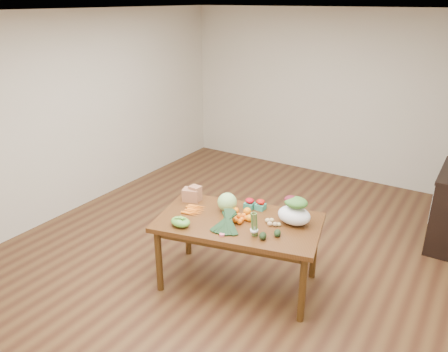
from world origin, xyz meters
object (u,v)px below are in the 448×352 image
Objects in this scene: dining_table at (238,252)px; cabbage at (227,202)px; salad_bag at (294,212)px; paper_bag at (191,194)px; kale_bunch at (225,223)px; asparagus_bundle at (254,224)px; mandarin_cluster at (239,217)px.

cabbage is at bearing 137.51° from dining_table.
salad_bag is (0.49, 0.23, 0.50)m from dining_table.
paper_bag is 0.77m from kale_bunch.
asparagus_bundle is (0.28, -0.19, 0.50)m from dining_table.
asparagus_bundle is 0.75× the size of salad_bag.
salad_bag is at bearing 9.12° from cabbage.
paper_bag is 0.47m from cabbage.
cabbage is at bearing -170.88° from salad_bag.
dining_table is at bearing 132.12° from asparagus_bundle.
mandarin_cluster is at bearing 74.59° from kale_bunch.
dining_table is 0.53m from cabbage.
paper_bag is at bearing 148.55° from asparagus_bundle.
dining_table is 0.52m from kale_bunch.
mandarin_cluster is 0.24m from kale_bunch.
paper_bag is at bearing 169.20° from mandarin_cluster.
kale_bunch is at bearing -28.85° from paper_bag.
paper_bag reaches higher than dining_table.
mandarin_cluster is at bearing -30.16° from cabbage.
salad_bag is at bearing 26.13° from mandarin_cluster.
cabbage reaches higher than mandarin_cluster.
cabbage is at bearing -0.54° from paper_bag.
dining_table is 0.60m from asparagus_bundle.
cabbage is 0.50× the size of kale_bunch.
salad_bag reaches higher than mandarin_cluster.
mandarin_cluster is 0.45× the size of kale_bunch.
salad_bag is (0.21, 0.42, 0.00)m from asparagus_bundle.
paper_bag is at bearing 137.98° from kale_bunch.
cabbage is 1.12× the size of mandarin_cluster.
mandarin_cluster is at bearing -64.06° from dining_table.
asparagus_bundle is (0.96, -0.32, 0.04)m from paper_bag.
paper_bag is 0.72× the size of salad_bag.
kale_bunch is 1.21× the size of salad_bag.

